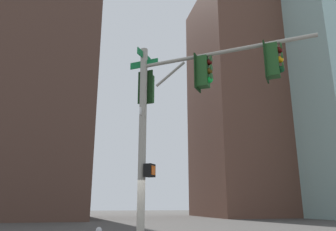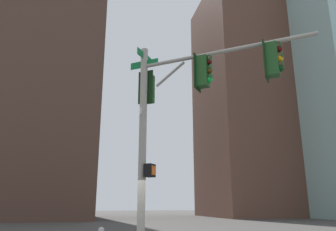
# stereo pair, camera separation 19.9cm
# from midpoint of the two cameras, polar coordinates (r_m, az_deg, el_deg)

# --- Properties ---
(signal_pole_assembly) EXTENTS (4.81, 3.90, 6.98)m
(signal_pole_assembly) POSITION_cam_midpoint_polar(r_m,az_deg,el_deg) (10.33, 2.36, 1.89)
(signal_pole_assembly) COLOR #9E998C
(signal_pole_assembly) RESTS_ON ground_plane
(building_brick_nearside) EXTENTS (23.99, 16.24, 38.23)m
(building_brick_nearside) POSITION_cam_midpoint_polar(r_m,az_deg,el_deg) (59.24, 17.95, 2.43)
(building_brick_nearside) COLOR brown
(building_brick_nearside) RESTS_ON ground_plane
(building_brick_midblock) EXTENTS (19.17, 19.14, 38.80)m
(building_brick_midblock) POSITION_cam_midpoint_polar(r_m,az_deg,el_deg) (50.86, -22.28, 6.12)
(building_brick_midblock) COLOR #4C3328
(building_brick_midblock) RESTS_ON ground_plane
(building_glass_tower) EXTENTS (24.25, 25.82, 59.88)m
(building_glass_tower) POSITION_cam_midpoint_polar(r_m,az_deg,el_deg) (66.60, 27.36, 11.50)
(building_glass_tower) COLOR #9EC6C1
(building_glass_tower) RESTS_ON ground_plane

